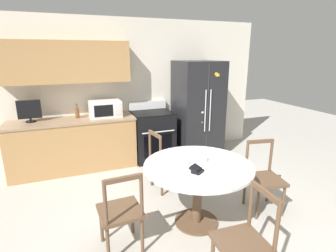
{
  "coord_description": "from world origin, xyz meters",
  "views": [
    {
      "loc": [
        -1.2,
        -2.3,
        1.98
      ],
      "look_at": [
        0.13,
        1.15,
        0.95
      ],
      "focal_mm": 28.0,
      "sensor_mm": 36.0,
      "label": 1
    }
  ],
  "objects_px": {
    "microwave": "(105,109)",
    "dining_chair_far": "(165,161)",
    "dining_chair_left": "(121,212)",
    "candle_glass": "(204,159)",
    "refrigerator": "(197,109)",
    "countertop_tv": "(29,110)",
    "counter_bottle": "(77,113)",
    "wallet": "(197,170)",
    "dining_chair_near": "(245,243)",
    "dining_chair_right": "(264,178)",
    "oven_range": "(153,135)"
  },
  "relations": [
    {
      "from": "refrigerator",
      "to": "microwave",
      "type": "xyz_separation_m",
      "value": [
        -1.76,
        0.1,
        0.12
      ]
    },
    {
      "from": "candle_glass",
      "to": "microwave",
      "type": "bearing_deg",
      "value": 111.22
    },
    {
      "from": "countertop_tv",
      "to": "wallet",
      "type": "relative_size",
      "value": 2.09
    },
    {
      "from": "refrigerator",
      "to": "dining_chair_right",
      "type": "height_order",
      "value": "refrigerator"
    },
    {
      "from": "oven_range",
      "to": "dining_chair_left",
      "type": "distance_m",
      "value": 2.48
    },
    {
      "from": "refrigerator",
      "to": "dining_chair_right",
      "type": "relative_size",
      "value": 2.04
    },
    {
      "from": "refrigerator",
      "to": "oven_range",
      "type": "bearing_deg",
      "value": 175.5
    },
    {
      "from": "counter_bottle",
      "to": "dining_chair_far",
      "type": "distance_m",
      "value": 1.8
    },
    {
      "from": "refrigerator",
      "to": "microwave",
      "type": "relative_size",
      "value": 3.41
    },
    {
      "from": "dining_chair_near",
      "to": "wallet",
      "type": "distance_m",
      "value": 0.84
    },
    {
      "from": "countertop_tv",
      "to": "dining_chair_left",
      "type": "relative_size",
      "value": 0.4
    },
    {
      "from": "dining_chair_left",
      "to": "candle_glass",
      "type": "height_order",
      "value": "dining_chair_left"
    },
    {
      "from": "dining_chair_near",
      "to": "dining_chair_left",
      "type": "bearing_deg",
      "value": 50.87
    },
    {
      "from": "microwave",
      "to": "dining_chair_right",
      "type": "relative_size",
      "value": 0.6
    },
    {
      "from": "oven_range",
      "to": "candle_glass",
      "type": "relative_size",
      "value": 13.27
    },
    {
      "from": "dining_chair_right",
      "to": "dining_chair_near",
      "type": "distance_m",
      "value": 1.31
    },
    {
      "from": "oven_range",
      "to": "counter_bottle",
      "type": "distance_m",
      "value": 1.42
    },
    {
      "from": "countertop_tv",
      "to": "dining_chair_right",
      "type": "bearing_deg",
      "value": -38.45
    },
    {
      "from": "oven_range",
      "to": "dining_chair_right",
      "type": "distance_m",
      "value": 2.3
    },
    {
      "from": "dining_chair_right",
      "to": "microwave",
      "type": "bearing_deg",
      "value": -42.58
    },
    {
      "from": "refrigerator",
      "to": "counter_bottle",
      "type": "bearing_deg",
      "value": 175.77
    },
    {
      "from": "refrigerator",
      "to": "microwave",
      "type": "bearing_deg",
      "value": 176.6
    },
    {
      "from": "dining_chair_near",
      "to": "dining_chair_right",
      "type": "bearing_deg",
      "value": -44.09
    },
    {
      "from": "countertop_tv",
      "to": "dining_chair_near",
      "type": "bearing_deg",
      "value": -59.22
    },
    {
      "from": "counter_bottle",
      "to": "wallet",
      "type": "distance_m",
      "value": 2.62
    },
    {
      "from": "microwave",
      "to": "dining_chair_far",
      "type": "height_order",
      "value": "microwave"
    },
    {
      "from": "dining_chair_far",
      "to": "candle_glass",
      "type": "distance_m",
      "value": 0.96
    },
    {
      "from": "microwave",
      "to": "candle_glass",
      "type": "bearing_deg",
      "value": -68.78
    },
    {
      "from": "countertop_tv",
      "to": "dining_chair_right",
      "type": "relative_size",
      "value": 0.4
    },
    {
      "from": "dining_chair_left",
      "to": "wallet",
      "type": "distance_m",
      "value": 0.89
    },
    {
      "from": "dining_chair_left",
      "to": "dining_chair_far",
      "type": "relative_size",
      "value": 1.0
    },
    {
      "from": "countertop_tv",
      "to": "wallet",
      "type": "height_order",
      "value": "countertop_tv"
    },
    {
      "from": "dining_chair_left",
      "to": "refrigerator",
      "type": "bearing_deg",
      "value": 44.79
    },
    {
      "from": "oven_range",
      "to": "counter_bottle",
      "type": "xyz_separation_m",
      "value": [
        -1.32,
        0.09,
        0.53
      ]
    },
    {
      "from": "oven_range",
      "to": "dining_chair_right",
      "type": "bearing_deg",
      "value": -69.77
    },
    {
      "from": "refrigerator",
      "to": "microwave",
      "type": "height_order",
      "value": "refrigerator"
    },
    {
      "from": "oven_range",
      "to": "wallet",
      "type": "relative_size",
      "value": 6.3
    },
    {
      "from": "dining_chair_near",
      "to": "wallet",
      "type": "xyz_separation_m",
      "value": [
        -0.08,
        0.76,
        0.35
      ]
    },
    {
      "from": "countertop_tv",
      "to": "dining_chair_right",
      "type": "xyz_separation_m",
      "value": [
        2.84,
        -2.25,
        -0.66
      ]
    },
    {
      "from": "countertop_tv",
      "to": "wallet",
      "type": "bearing_deg",
      "value": -53.0
    },
    {
      "from": "dining_chair_near",
      "to": "dining_chair_left",
      "type": "height_order",
      "value": "same"
    },
    {
      "from": "counter_bottle",
      "to": "dining_chair_near",
      "type": "bearing_deg",
      "value": -69.93
    },
    {
      "from": "refrigerator",
      "to": "wallet",
      "type": "xyz_separation_m",
      "value": [
        -1.16,
        -2.22,
        -0.13
      ]
    },
    {
      "from": "countertop_tv",
      "to": "candle_glass",
      "type": "xyz_separation_m",
      "value": [
        2.01,
        -2.16,
        -0.3
      ]
    },
    {
      "from": "dining_chair_right",
      "to": "counter_bottle",
      "type": "bearing_deg",
      "value": -36.31
    },
    {
      "from": "counter_bottle",
      "to": "dining_chair_far",
      "type": "bearing_deg",
      "value": -48.95
    },
    {
      "from": "countertop_tv",
      "to": "dining_chair_right",
      "type": "height_order",
      "value": "countertop_tv"
    },
    {
      "from": "dining_chair_right",
      "to": "dining_chair_left",
      "type": "xyz_separation_m",
      "value": [
        -1.86,
        -0.08,
        0.0
      ]
    },
    {
      "from": "dining_chair_far",
      "to": "wallet",
      "type": "bearing_deg",
      "value": -10.26
    },
    {
      "from": "refrigerator",
      "to": "countertop_tv",
      "type": "relative_size",
      "value": 5.15
    }
  ]
}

